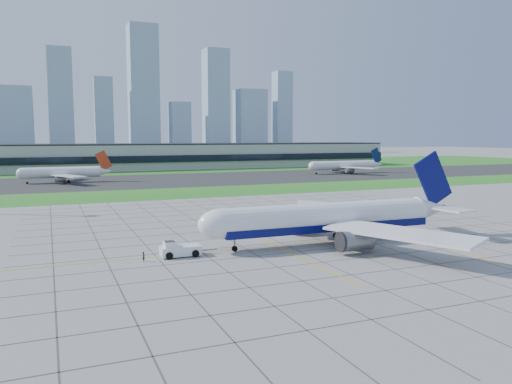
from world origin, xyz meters
TOP-DOWN VIEW (x-y plane):
  - ground at (0.00, 0.00)m, footprint 1400.00×1400.00m
  - grass_median at (0.00, 90.00)m, footprint 700.00×35.00m
  - asphalt_taxiway at (0.00, 145.00)m, footprint 700.00×75.00m
  - grass_far at (0.00, 255.00)m, footprint 700.00×145.00m
  - apron_markings at (0.43, 11.09)m, footprint 120.00×130.00m
  - terminal at (40.00, 229.87)m, footprint 260.00×43.00m
  - city_skyline at (-8.71, 520.00)m, footprint 523.00×32.40m
  - airliner at (0.41, -3.82)m, footprint 54.57×55.29m
  - pushback_tug at (-28.47, -3.21)m, footprint 9.72×3.52m
  - crew_near at (-34.47, -4.42)m, footprint 0.63×0.70m
  - crew_far at (22.02, -11.35)m, footprint 1.09×0.97m
  - distant_jet_1 at (-41.99, 148.88)m, footprint 37.08×42.66m
  - distant_jet_2 at (101.68, 148.63)m, footprint 44.19×42.66m

SIDE VIEW (x-z plane):
  - ground at x=0.00m, z-range 0.00..0.00m
  - apron_markings at x=0.43m, z-range 0.00..0.03m
  - grass_median at x=0.00m, z-range 0.00..0.04m
  - grass_far at x=0.00m, z-range 0.00..0.04m
  - asphalt_taxiway at x=0.00m, z-range 0.01..0.05m
  - crew_near at x=-34.47m, z-range 0.00..1.60m
  - crew_far at x=22.02m, z-range 0.00..1.86m
  - pushback_tug at x=-28.47m, z-range -0.15..2.55m
  - distant_jet_1 at x=-41.99m, z-range -2.55..11.52m
  - distant_jet_2 at x=101.68m, z-range -2.55..11.53m
  - airliner at x=0.41m, z-range -3.89..13.29m
  - terminal at x=40.00m, z-range -0.01..15.79m
  - city_skyline at x=-8.71m, z-range -20.91..139.09m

